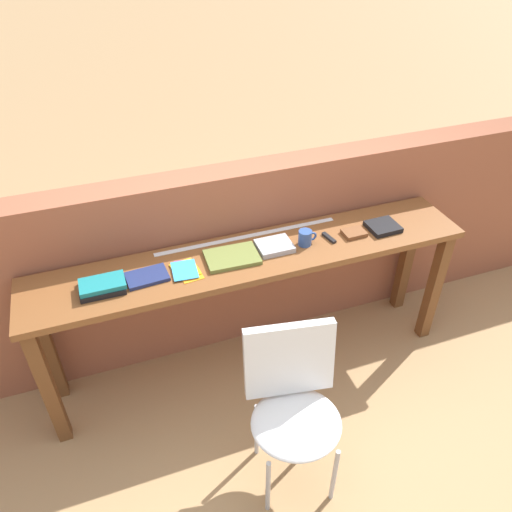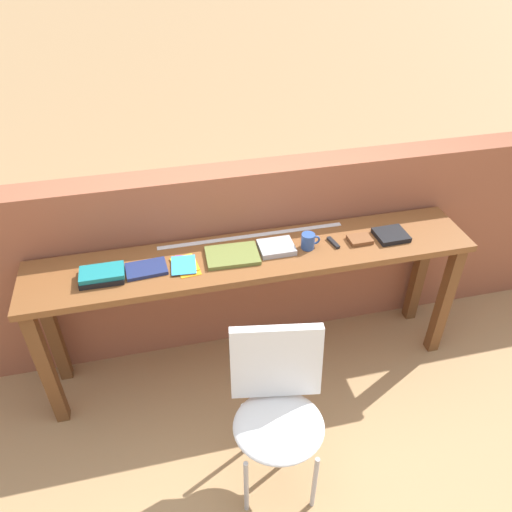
% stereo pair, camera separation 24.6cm
% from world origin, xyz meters
% --- Properties ---
extents(ground_plane, '(40.00, 40.00, 0.00)m').
position_xyz_m(ground_plane, '(0.00, 0.00, 0.00)').
color(ground_plane, tan).
extents(brick_wall_back, '(6.00, 0.20, 1.24)m').
position_xyz_m(brick_wall_back, '(0.00, 0.64, 0.62)').
color(brick_wall_back, '#935138').
rests_on(brick_wall_back, ground).
extents(sideboard, '(2.50, 0.44, 0.88)m').
position_xyz_m(sideboard, '(0.00, 0.30, 0.74)').
color(sideboard, brown).
rests_on(sideboard, ground).
extents(chair_white_moulded, '(0.51, 0.52, 0.89)m').
position_xyz_m(chair_white_moulded, '(-0.06, -0.44, 0.53)').
color(chair_white_moulded, white).
rests_on(chair_white_moulded, ground).
extents(book_stack_leftmost, '(0.23, 0.17, 0.05)m').
position_xyz_m(book_stack_leftmost, '(-0.81, 0.27, 0.91)').
color(book_stack_leftmost, black).
rests_on(book_stack_leftmost, sideboard).
extents(magazine_cycling, '(0.22, 0.16, 0.02)m').
position_xyz_m(magazine_cycling, '(-0.59, 0.29, 0.89)').
color(magazine_cycling, navy).
rests_on(magazine_cycling, sideboard).
extents(pamphlet_pile_colourful, '(0.16, 0.20, 0.01)m').
position_xyz_m(pamphlet_pile_colourful, '(-0.38, 0.28, 0.89)').
color(pamphlet_pile_colourful, orange).
rests_on(pamphlet_pile_colourful, sideboard).
extents(book_open_centre, '(0.30, 0.21, 0.02)m').
position_xyz_m(book_open_centre, '(-0.12, 0.30, 0.89)').
color(book_open_centre, olive).
rests_on(book_open_centre, sideboard).
extents(book_grey_hardcover, '(0.20, 0.16, 0.03)m').
position_xyz_m(book_grey_hardcover, '(0.13, 0.31, 0.90)').
color(book_grey_hardcover, '#9E9EA3').
rests_on(book_grey_hardcover, sideboard).
extents(mug, '(0.11, 0.08, 0.09)m').
position_xyz_m(mug, '(0.31, 0.29, 0.92)').
color(mug, '#2D4C8C').
rests_on(mug, sideboard).
extents(multitool_folded, '(0.04, 0.11, 0.02)m').
position_xyz_m(multitool_folded, '(0.46, 0.29, 0.89)').
color(multitool_folded, black).
rests_on(multitool_folded, sideboard).
extents(leather_journal_brown, '(0.13, 0.10, 0.02)m').
position_xyz_m(leather_journal_brown, '(0.62, 0.28, 0.89)').
color(leather_journal_brown, brown).
rests_on(leather_journal_brown, sideboard).
extents(book_repair_rightmost, '(0.18, 0.17, 0.03)m').
position_xyz_m(book_repair_rightmost, '(0.81, 0.27, 0.89)').
color(book_repair_rightmost, black).
rests_on(book_repair_rightmost, sideboard).
extents(ruler_metal_back_edge, '(1.09, 0.03, 0.00)m').
position_xyz_m(ruler_metal_back_edge, '(0.03, 0.47, 0.88)').
color(ruler_metal_back_edge, silver).
rests_on(ruler_metal_back_edge, sideboard).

